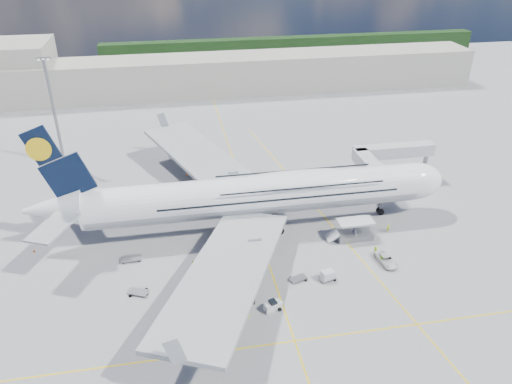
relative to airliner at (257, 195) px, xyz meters
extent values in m
plane|color=gray|center=(-0.26, -10.00, -6.87)|extent=(300.00, 300.00, 0.00)
cube|color=yellow|center=(-0.26, -10.00, -6.86)|extent=(0.25, 220.00, 0.01)
cube|color=yellow|center=(-0.26, -30.00, -6.86)|extent=(120.00, 0.25, 0.01)
cube|color=yellow|center=(13.74, 0.00, -6.86)|extent=(14.16, 99.06, 0.01)
cylinder|color=white|center=(-0.26, 0.00, -0.07)|extent=(62.00, 7.20, 7.20)
cylinder|color=#9EA0A5|center=(-0.26, 0.00, -0.22)|extent=(60.76, 7.13, 7.13)
ellipsoid|color=white|center=(7.74, 0.00, 1.91)|extent=(36.00, 6.84, 3.76)
ellipsoid|color=white|center=(30.74, 0.00, -0.07)|extent=(11.52, 7.20, 7.20)
ellipsoid|color=black|center=(33.98, 0.00, 0.53)|extent=(3.84, 4.16, 1.44)
cone|color=white|center=(-35.76, 0.00, 0.73)|extent=(10.00, 6.84, 6.84)
cube|color=black|center=(-33.76, 0.00, 9.53)|extent=(11.02, 0.46, 14.61)
cylinder|color=yellow|center=(-35.86, 0.00, 12.03)|extent=(4.00, 0.60, 4.00)
cube|color=#999EA3|center=(-8.26, 20.00, -1.27)|extent=(25.49, 39.15, 3.35)
cube|color=#999EA3|center=(-8.26, -20.00, -1.27)|extent=(25.49, 39.15, 3.35)
cylinder|color=#B7BABF|center=(-3.26, 12.50, -3.67)|extent=(5.20, 3.50, 3.50)
cylinder|color=#B7BABF|center=(-7.76, 23.00, -3.67)|extent=(5.20, 3.50, 3.50)
cylinder|color=#B7BABF|center=(-3.26, -12.50, -3.67)|extent=(5.20, 3.50, 3.50)
cylinder|color=#B7BABF|center=(-7.76, -23.00, -3.67)|extent=(5.20, 3.50, 3.50)
cylinder|color=gray|center=(24.74, 0.00, -4.67)|extent=(0.44, 0.44, 3.80)
cylinder|color=black|center=(24.74, 0.00, -6.22)|extent=(1.30, 0.90, 1.30)
cylinder|color=gray|center=(-0.26, 0.00, -4.67)|extent=(0.56, 0.56, 3.80)
cylinder|color=black|center=(-0.26, 3.20, -6.12)|extent=(1.50, 0.90, 1.50)
cube|color=#B7B7BC|center=(24.74, 8.60, 0.23)|extent=(3.00, 10.00, 2.60)
cube|color=#B7B7BC|center=(32.74, 13.60, 0.23)|extent=(18.00, 3.00, 2.60)
cylinder|color=gray|center=(26.74, 11.60, -3.32)|extent=(0.80, 0.80, 7.10)
cylinder|color=black|center=(26.74, 11.60, -6.42)|extent=(0.90, 0.80, 0.90)
cylinder|color=gray|center=(40.74, 13.60, -3.32)|extent=(1.00, 1.00, 7.10)
cube|color=gray|center=(40.74, 13.60, -6.47)|extent=(2.00, 2.00, 0.80)
cylinder|color=#B7B7BC|center=(24.74, 4.80, 0.23)|extent=(3.60, 3.60, 2.80)
cube|color=silver|center=(16.74, -7.10, -3.37)|extent=(6.50, 3.20, 0.35)
cube|color=gray|center=(16.74, -7.10, -6.32)|extent=(6.50, 3.20, 1.10)
cube|color=gray|center=(16.74, -7.10, -4.82)|extent=(0.22, 1.99, 3.00)
cylinder|color=black|center=(14.14, -8.30, -6.52)|extent=(0.70, 0.30, 0.70)
cube|color=silver|center=(12.54, -7.10, -5.87)|extent=(2.16, 2.60, 1.60)
cylinder|color=gray|center=(-40.26, 35.00, 5.63)|extent=(0.70, 0.70, 25.00)
cube|color=gray|center=(-40.26, 35.00, 18.33)|extent=(3.00, 0.40, 0.60)
cube|color=#B2AD9E|center=(-0.26, 85.00, -0.87)|extent=(180.00, 16.00, 12.00)
cube|color=#193814|center=(39.74, 130.00, -2.87)|extent=(160.00, 6.00, 8.00)
cube|color=gray|center=(-21.84, -15.93, -6.51)|extent=(3.47, 2.76, 0.18)
cylinder|color=black|center=(-23.07, -16.55, -6.64)|extent=(0.45, 0.18, 0.45)
cylinder|color=black|center=(-20.62, -15.32, -6.64)|extent=(0.45, 0.18, 0.45)
cube|color=gray|center=(-14.53, -18.92, -6.53)|extent=(3.07, 1.97, 0.17)
cylinder|color=black|center=(-15.67, -19.49, -6.66)|extent=(0.42, 0.17, 0.42)
cylinder|color=black|center=(-13.38, -18.34, -6.66)|extent=(0.42, 0.17, 0.42)
cube|color=gray|center=(-4.16, -11.21, -6.57)|extent=(2.59, 1.40, 0.15)
cylinder|color=black|center=(-5.19, -11.73, -6.68)|extent=(0.38, 0.15, 0.38)
cylinder|color=black|center=(-3.13, -10.70, -6.68)|extent=(0.38, 0.15, 0.38)
cube|color=silver|center=(-4.16, -11.21, -5.88)|extent=(1.90, 1.31, 1.29)
cube|color=gray|center=(-23.26, -6.78, -6.47)|extent=(3.48, 1.93, 0.21)
cylinder|color=black|center=(-24.63, -7.46, -6.62)|extent=(0.50, 0.21, 0.50)
cylinder|color=black|center=(-21.89, -6.09, -6.62)|extent=(0.50, 0.21, 0.50)
cube|color=gray|center=(3.56, -17.15, -6.54)|extent=(3.16, 2.34, 0.17)
cylinder|color=black|center=(2.43, -17.71, -6.66)|extent=(0.41, 0.17, 0.41)
cylinder|color=black|center=(4.69, -16.59, -6.66)|extent=(0.41, 0.17, 0.41)
cube|color=gray|center=(8.24, -17.96, -6.55)|extent=(3.01, 2.11, 0.16)
cylinder|color=black|center=(7.15, -18.51, -6.67)|extent=(0.40, 0.16, 0.40)
cylinder|color=black|center=(9.33, -17.42, -6.67)|extent=(0.40, 0.16, 0.40)
cube|color=silver|center=(8.24, -17.96, -5.82)|extent=(2.28, 1.83, 1.36)
cube|color=silver|center=(-1.94, -23.22, -6.20)|extent=(2.93, 2.02, 1.24)
cube|color=black|center=(-1.94, -23.22, -5.43)|extent=(1.27, 1.39, 0.48)
cylinder|color=black|center=(-2.90, -23.75, -6.56)|extent=(0.61, 0.24, 0.61)
cylinder|color=black|center=(-0.99, -22.70, -6.56)|extent=(0.61, 0.24, 0.61)
cube|color=gray|center=(-6.38, 19.83, -5.90)|extent=(6.66, 5.11, 1.94)
cube|color=silver|center=(-7.07, 19.83, -4.05)|extent=(5.26, 4.39, 2.14)
cube|color=silver|center=(-3.95, 19.83, -5.02)|extent=(2.61, 2.80, 1.56)
cube|color=black|center=(-3.27, 19.83, -4.83)|extent=(1.07, 1.77, 0.87)
cylinder|color=black|center=(-4.25, 18.71, -6.33)|extent=(1.07, 0.34, 1.07)
cylinder|color=black|center=(-8.52, 20.94, -6.33)|extent=(1.07, 0.34, 1.07)
cube|color=#F15D0C|center=(-7.07, 19.83, -4.73)|extent=(5.32, 4.46, 0.49)
cube|color=gray|center=(-12.43, 34.38, -5.88)|extent=(6.81, 5.03, 1.98)
cube|color=silver|center=(-13.12, 34.38, -4.00)|extent=(5.36, 4.35, 2.18)
cube|color=silver|center=(-9.96, 34.38, -4.99)|extent=(2.62, 2.84, 1.58)
cube|color=black|center=(-9.26, 34.38, -4.79)|extent=(1.03, 1.83, 0.89)
cylinder|color=black|center=(-10.25, 33.25, -6.32)|extent=(1.09, 0.35, 1.09)
cylinder|color=black|center=(-14.61, 35.52, -6.32)|extent=(1.09, 0.35, 1.09)
imported|color=silver|center=(19.41, -15.40, -6.16)|extent=(2.86, 5.29, 1.41)
imported|color=#E2FF1A|center=(23.65, -6.37, -6.01)|extent=(0.71, 0.55, 1.72)
imported|color=#9BED19|center=(18.59, -15.41, -6.12)|extent=(0.85, 0.74, 1.49)
imported|color=#B4E017|center=(-12.94, -11.49, -5.91)|extent=(0.53, 1.15, 1.91)
imported|color=#C8FF1A|center=(18.69, -12.46, -6.10)|extent=(0.86, 0.88, 1.53)
imported|color=#A1FF1A|center=(-5.95, -24.55, -6.09)|extent=(1.12, 0.83, 1.55)
cone|color=#F15D0C|center=(31.22, 4.35, -6.62)|extent=(0.39, 0.39, 0.49)
cube|color=#F15D0C|center=(31.22, 4.35, -6.85)|extent=(0.33, 0.33, 0.03)
cone|color=#F15D0C|center=(-4.70, 10.71, -6.61)|extent=(0.40, 0.40, 0.51)
cube|color=#F15D0C|center=(-4.70, 10.71, -6.85)|extent=(0.35, 0.35, 0.03)
cone|color=#F15D0C|center=(-11.91, 24.10, -6.56)|extent=(0.48, 0.48, 0.61)
cube|color=#F15D0C|center=(-11.91, 24.10, -6.85)|extent=(0.42, 0.42, 0.03)
cone|color=#F15D0C|center=(-5.86, -8.72, -6.59)|extent=(0.44, 0.44, 0.56)
cube|color=#F15D0C|center=(-5.86, -8.72, -6.85)|extent=(0.38, 0.38, 0.03)
cone|color=#F15D0C|center=(-8.60, -18.07, -6.62)|extent=(0.39, 0.39, 0.50)
cube|color=#F15D0C|center=(-8.60, -18.07, -6.85)|extent=(0.34, 0.34, 0.03)
cone|color=#F15D0C|center=(-40.16, -1.24, -6.61)|extent=(0.41, 0.41, 0.52)
cube|color=#F15D0C|center=(-40.16, -1.24, -6.85)|extent=(0.36, 0.36, 0.03)
camera|label=1|loc=(-14.66, -78.92, 44.47)|focal=35.00mm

